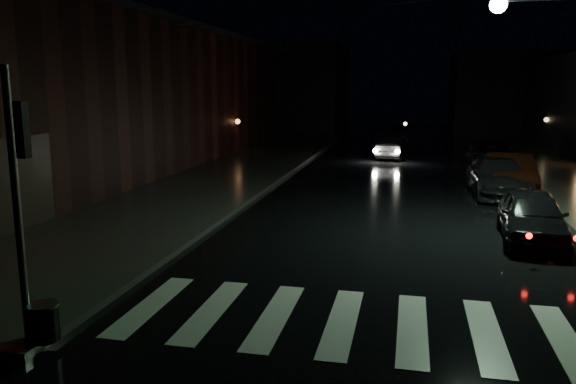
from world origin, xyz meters
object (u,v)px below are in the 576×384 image
Objects in this scene: parked_car_b at (509,173)px; parked_car_c at (497,176)px; parked_car_d at (492,154)px; oncoming_car at (392,147)px; parked_car_a at (532,216)px.

parked_car_b is 0.95× the size of parked_car_c.
oncoming_car is (-5.14, 2.47, -0.01)m from parked_car_d.
parked_car_b reaches higher than parked_car_a.
parked_car_a is 0.84× the size of parked_car_d.
parked_car_c is (-0.52, -0.59, -0.05)m from parked_car_b.
parked_car_d is at bearing 89.24° from parked_car_b.
parked_car_d reaches higher than oncoming_car.
parked_car_b reaches higher than parked_car_d.
parked_car_c is 11.37m from oncoming_car.
parked_car_a is 17.78m from oncoming_car.
parked_car_a is at bearing -92.43° from parked_car_b.
parked_car_c reaches higher than parked_car_d.
parked_car_a is 7.35m from parked_car_b.
parked_car_c is 1.04× the size of parked_car_d.
parked_car_d is at bearing 160.53° from oncoming_car.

